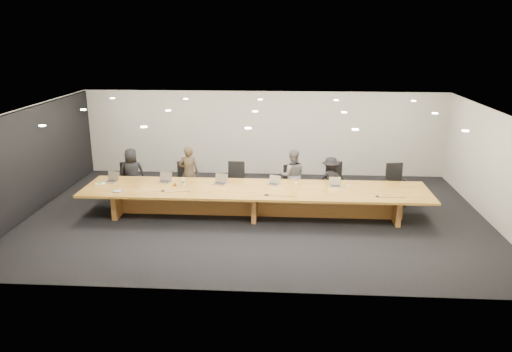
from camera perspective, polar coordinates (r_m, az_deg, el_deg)
The scene contains 29 objects.
ground at distance 13.26m, azimuth -0.08°, elevation -4.52°, with size 12.00×12.00×0.00m, color black.
back_wall at distance 16.71m, azimuth 0.82°, elevation 4.90°, with size 12.00×0.02×2.80m, color silver.
left_wall_panel at distance 14.48m, azimuth -24.26°, elevation 1.51°, with size 0.08×7.84×2.74m, color black.
conference_table at distance 13.08m, azimuth -0.09°, elevation -2.39°, with size 9.00×1.80×0.75m.
chair_far_left at distance 14.91m, azimuth -14.37°, elevation -0.51°, with size 0.54×0.54×1.06m, color black, non-canonical shape.
chair_left at distance 14.65m, azimuth -8.47°, elevation -0.49°, with size 0.53×0.53×1.04m, color black, non-canonical shape.
chair_mid_left at distance 14.21m, azimuth -2.38°, elevation -0.66°, with size 0.58×0.58×1.13m, color black, non-canonical shape.
chair_mid_right at distance 14.33m, azimuth 3.91°, elevation -0.80°, with size 0.51×0.51×1.00m, color black, non-canonical shape.
chair_right at distance 14.38m, azimuth 8.97°, elevation -0.65°, with size 0.57×0.57×1.13m, color black, non-canonical shape.
chair_far_right at distance 14.50m, azimuth 15.79°, elevation -0.89°, with size 0.59×0.59×1.15m, color black, non-canonical shape.
person_a at distance 14.80m, azimuth -13.99°, elevation 0.26°, with size 0.73×0.47×1.48m, color black.
person_b at distance 14.43m, azimuth -7.70°, elevation 0.38°, with size 0.57×0.38×1.57m, color #32281B.
person_c at distance 14.15m, azimuth 4.17°, elevation 0.05°, with size 0.74×0.58×1.52m, color #555557.
person_d at distance 14.13m, azimuth 8.50°, elevation -0.49°, with size 0.87×0.50×1.34m, color black.
laptop_a at distance 14.09m, azimuth -16.29°, elevation -0.11°, with size 0.35×0.25×0.28m, color #B6A98B, non-canonical shape.
laptop_b at distance 13.71m, azimuth -10.46°, elevation -0.18°, with size 0.34×0.25×0.27m, color tan, non-canonical shape.
laptop_c at distance 13.36m, azimuth -4.18°, elevation -0.37°, with size 0.35×0.25×0.27m, color tan, non-canonical shape.
laptop_d at distance 13.29m, azimuth 1.99°, elevation -0.51°, with size 0.31×0.22×0.24m, color #C2B394, non-canonical shape.
laptop_e at distance 13.29m, azimuth 9.06°, elevation -0.71°, with size 0.31×0.22×0.24m, color #BEB191, non-canonical shape.
water_bottle at distance 13.33m, azimuth -8.31°, elevation -0.69°, with size 0.07×0.07×0.21m, color silver.
amber_mug at distance 13.35m, azimuth -9.24°, elevation -0.98°, with size 0.07×0.07×0.09m, color brown.
paper_cup_near at distance 13.29m, azimuth 4.60°, elevation -0.91°, with size 0.07×0.07×0.08m, color silver.
paper_cup_far at distance 13.26m, azimuth 10.53°, elevation -1.18°, with size 0.06×0.06×0.08m, color silver.
notepad at distance 14.03m, azimuth -17.39°, elevation -0.83°, with size 0.24×0.20×0.01m, color silver.
lime_gadget at distance 14.05m, azimuth -17.42°, elevation -0.73°, with size 0.14×0.08×0.02m, color #52A82C.
av_box at distance 13.20m, azimuth -15.56°, elevation -1.70°, with size 0.22×0.16×0.03m, color #BCBCC1.
mic_left at distance 13.01m, azimuth -10.61°, elevation -1.64°, with size 0.12×0.12×0.03m, color black.
mic_center at distance 12.47m, azimuth 1.21°, elevation -2.14°, with size 0.13×0.13×0.03m, color black.
mic_right at distance 12.74m, azimuth 13.70°, elevation -2.24°, with size 0.10×0.10×0.03m, color black.
Camera 1 is at (0.82, -12.35, 4.74)m, focal length 35.00 mm.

